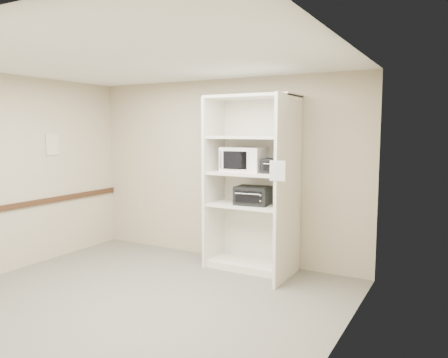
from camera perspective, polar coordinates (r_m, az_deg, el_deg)
The scene contains 12 objects.
floor at distance 5.29m, azimuth -11.09°, elevation -15.32°, with size 4.50×4.00×0.01m, color #646155.
ceiling at distance 4.98m, azimuth -11.78°, elevation 14.98°, with size 4.50×4.00×0.01m, color white.
wall_back at distance 6.60m, azimuth -0.11°, elevation 1.21°, with size 4.50×0.02×2.70m, color #B7A590.
wall_left at distance 6.63m, azimuth -26.42°, elevation 0.57°, with size 0.02×4.00×2.70m, color #B7A590.
wall_right at distance 3.90m, azimuth 14.67°, elevation -2.59°, with size 0.02×4.00×2.70m, color #B7A590.
shelving_unit at distance 6.06m, azimuth 4.04°, elevation -1.36°, with size 1.24×0.92×2.42m.
microwave at distance 6.12m, azimuth 2.59°, elevation 2.58°, with size 0.57×0.43×0.34m, color white.
toaster_oven_upper at distance 5.91m, azimuth 6.85°, elevation 1.71°, with size 0.34×0.26×0.20m, color black.
toaster_oven_lower at distance 6.05m, azimuth 3.79°, elevation -2.16°, with size 0.46×0.35×0.26m, color black.
paper_sign at distance 5.21m, azimuth 7.00°, elevation 1.05°, with size 0.19×0.01×0.24m, color white.
chair_rail at distance 6.67m, azimuth -26.12°, elevation -3.29°, with size 0.04×3.98×0.08m, color #372011.
wall_poster at distance 7.05m, azimuth -21.50°, elevation 4.22°, with size 0.01×0.23×0.32m, color silver.
Camera 1 is at (3.19, -3.74, 1.94)m, focal length 35.00 mm.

